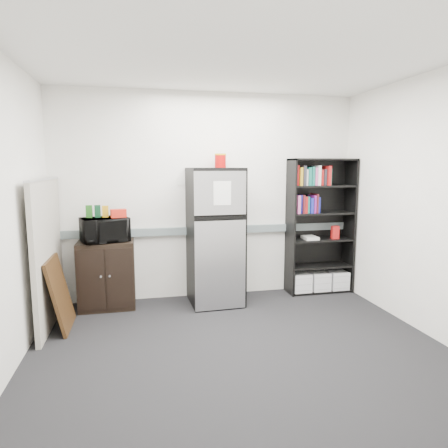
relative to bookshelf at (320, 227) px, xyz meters
name	(u,v)px	position (x,y,z in m)	size (l,w,h in m)	color
floor	(241,351)	(-1.53, -1.57, -0.91)	(4.00, 4.00, 0.00)	black
wall_back	(209,196)	(-1.53, 0.18, 0.44)	(4.00, 0.02, 2.70)	white
wall_right	(433,206)	(0.47, -1.57, 0.44)	(0.02, 3.50, 2.70)	white
wall_left	(1,216)	(-3.53, -1.57, 0.44)	(0.02, 3.50, 2.70)	white
ceiling	(243,54)	(-1.53, -1.57, 1.79)	(4.00, 3.50, 0.02)	white
electrical_raceway	(209,230)	(-1.53, 0.15, -0.01)	(3.92, 0.05, 0.10)	slate
wall_note	(182,182)	(-1.88, 0.18, 0.64)	(0.14, 0.00, 0.10)	white
bookshelf	(320,227)	(0.00, 0.00, 0.00)	(0.90, 0.34, 1.85)	black
cubicle_partition	(48,253)	(-3.43, -0.49, -0.10)	(0.06, 1.30, 1.62)	gray
cabinet	(107,275)	(-2.85, -0.06, -0.49)	(0.67, 0.45, 0.84)	black
microwave	(105,230)	(-2.85, -0.08, 0.07)	(0.53, 0.36, 0.29)	black
snack_box_a	(89,212)	(-3.03, -0.05, 0.30)	(0.07, 0.05, 0.15)	#205C1A
snack_box_b	(98,211)	(-2.93, -0.05, 0.30)	(0.07, 0.05, 0.15)	#0C341B
snack_box_c	(105,212)	(-2.84, -0.05, 0.29)	(0.07, 0.05, 0.14)	orange
snack_bag	(118,213)	(-2.69, -0.10, 0.27)	(0.18, 0.10, 0.10)	red
refrigerator	(215,236)	(-1.50, -0.14, -0.05)	(0.67, 0.70, 1.73)	black
coffee_can	(220,160)	(-1.41, -0.02, 0.92)	(0.15, 0.15, 0.20)	#AE0808
framed_poster	(60,293)	(-3.30, -0.63, -0.52)	(0.20, 0.62, 0.78)	#311C0D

